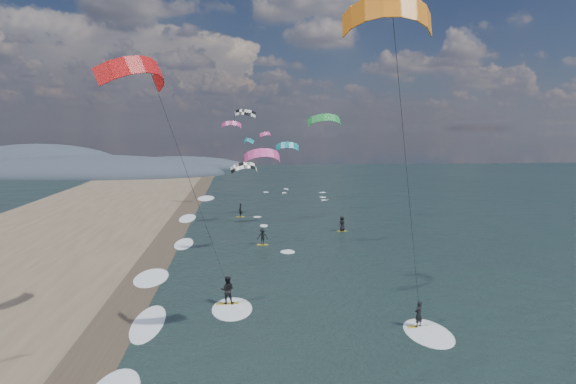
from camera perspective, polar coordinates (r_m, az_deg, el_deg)
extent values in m
plane|color=black|center=(25.36, 5.31, -19.58)|extent=(260.00, 260.00, 0.00)
cube|color=#382D23|center=(34.96, -18.32, -12.13)|extent=(3.00, 240.00, 0.00)
ellipsoid|color=#3D4756|center=(144.87, -27.50, 2.14)|extent=(48.00, 20.00, 15.00)
ellipsoid|color=#3D4756|center=(127.71, -21.95, 1.82)|extent=(64.00, 24.00, 10.00)
ellipsoid|color=#3D4756|center=(143.67, -12.82, 2.76)|extent=(40.00, 18.00, 7.00)
cube|color=gold|center=(30.15, 15.16, -15.19)|extent=(1.24, 0.37, 0.05)
imported|color=black|center=(29.86, 15.21, -13.78)|extent=(0.67, 0.59, 1.53)
ellipsoid|color=white|center=(29.59, 16.29, -15.74)|extent=(2.60, 4.20, 0.12)
cylinder|color=black|center=(24.49, 14.00, 1.15)|extent=(0.02, 0.02, 16.85)
cube|color=gold|center=(32.86, -7.17, -13.02)|extent=(1.45, 0.44, 0.07)
imported|color=black|center=(32.54, -7.20, -11.45)|extent=(0.97, 0.79, 1.83)
ellipsoid|color=white|center=(32.12, -6.65, -13.57)|extent=(2.60, 4.20, 0.12)
cylinder|color=black|center=(28.12, -11.14, 0.09)|extent=(0.02, 0.02, 15.04)
cube|color=gold|center=(48.30, -3.02, -6.26)|extent=(1.10, 0.35, 0.05)
imported|color=black|center=(48.10, -3.03, -5.29)|extent=(1.10, 0.70, 1.63)
cube|color=gold|center=(54.96, 6.42, -4.59)|extent=(1.10, 0.35, 0.05)
imported|color=black|center=(54.79, 6.44, -3.72)|extent=(0.96, 0.92, 1.65)
cube|color=gold|center=(63.60, -5.66, -2.92)|extent=(1.10, 0.35, 0.05)
imported|color=black|center=(63.45, -5.67, -2.13)|extent=(0.55, 0.71, 1.71)
ellipsoid|color=white|center=(31.06, -17.71, -14.65)|extent=(2.40, 5.40, 0.11)
ellipsoid|color=white|center=(39.39, -15.01, -9.76)|extent=(2.40, 5.40, 0.11)
ellipsoid|color=white|center=(49.89, -13.01, -6.02)|extent=(2.40, 5.40, 0.11)
ellipsoid|color=white|center=(63.51, -11.45, -3.07)|extent=(2.40, 5.40, 0.11)
ellipsoid|color=white|center=(81.20, -10.22, -0.74)|extent=(2.40, 5.40, 0.11)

